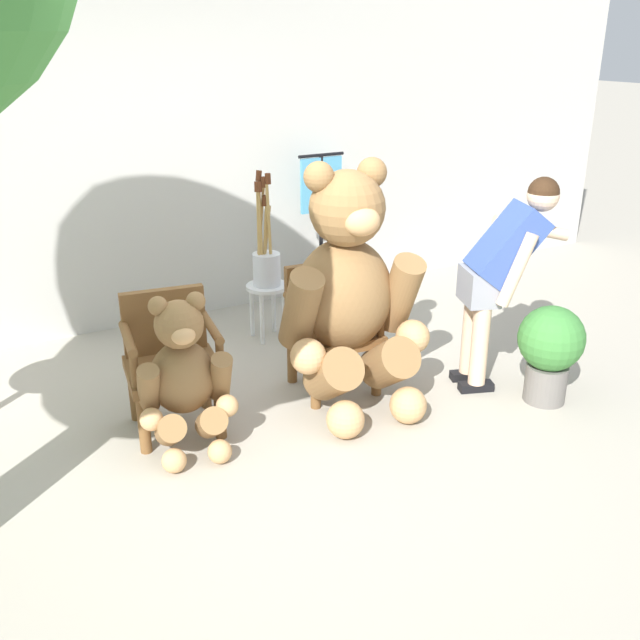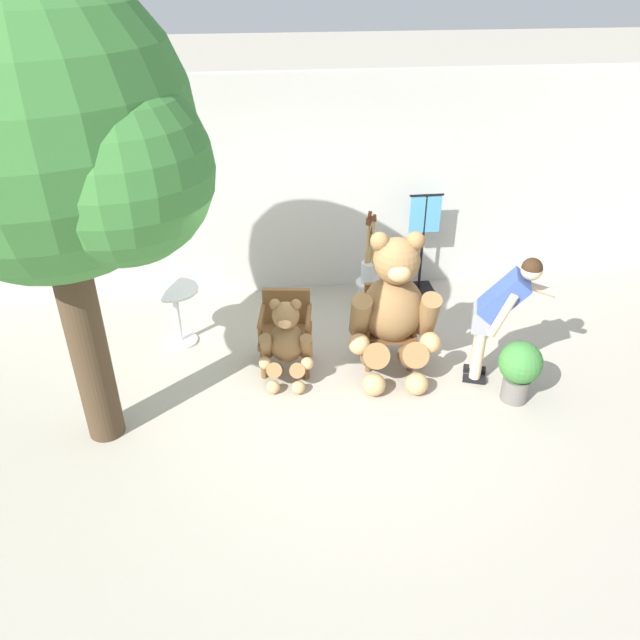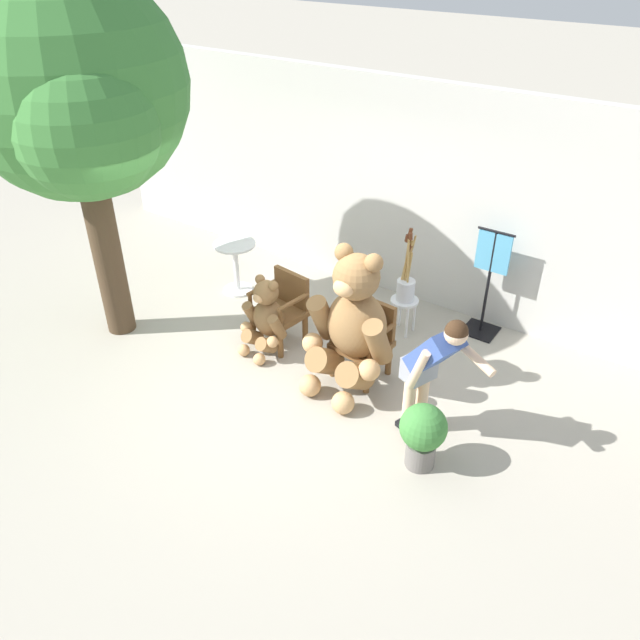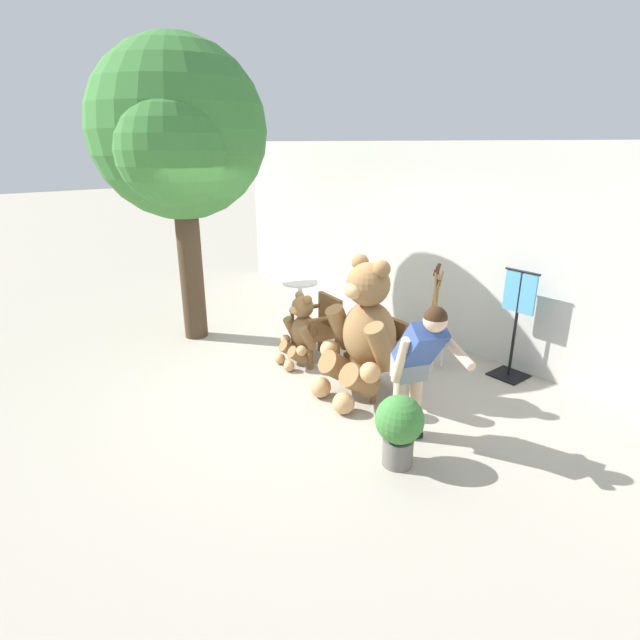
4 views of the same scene
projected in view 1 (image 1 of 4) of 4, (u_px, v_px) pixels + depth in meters
The scene contains 11 objects.
ground_plane at pixel (292, 439), 4.42m from camera, with size 60.00×60.00×0.00m, color #A8A091.
back_wall at pixel (157, 156), 5.84m from camera, with size 10.00×0.16×2.80m, color beige.
wooden_chair_left at pixel (171, 358), 4.42m from camera, with size 0.63×0.59×0.86m.
wooden_chair_right at pixel (330, 324), 4.93m from camera, with size 0.60×0.57×0.86m.
teddy_bear_large at pixel (349, 291), 4.59m from camera, with size 0.98×0.95×1.62m.
teddy_bear_small at pixel (184, 376), 4.17m from camera, with size 0.59×0.58×0.97m.
person_visitor at pixel (502, 265), 4.79m from camera, with size 0.89×0.49×1.47m.
white_stool at pixel (268, 297), 5.75m from camera, with size 0.34×0.34×0.46m.
brush_bucket at pixel (266, 259), 5.63m from camera, with size 0.22×0.22×0.91m.
potted_plant at pixel (550, 347), 4.74m from camera, with size 0.44×0.44×0.68m.
clothing_display_stand at pixel (321, 226), 6.42m from camera, with size 0.44×0.40×1.36m.
Camera 1 is at (-1.69, -3.42, 2.34)m, focal length 40.00 mm.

